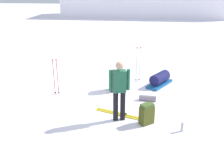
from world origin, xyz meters
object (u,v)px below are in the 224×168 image
Objects in this scene: backpack_large_dark at (115,81)px; sleeping_mat_rolled at (148,98)px; skier_standing at (119,88)px; thermos_bottle at (182,127)px; backpack_bright at (147,114)px; ski_pair_near at (123,115)px; ski_poles_planted_far at (138,63)px; ski_poles_planted_near at (56,75)px; gear_sled at (160,79)px.

sleeping_mat_rolled is (1.12, -0.78, -0.26)m from backpack_large_dark.
skier_standing is 1.91m from thermos_bottle.
skier_standing is at bearing 167.28° from backpack_bright.
ski_poles_planted_far is at bearing 80.60° from ski_pair_near.
ski_poles_planted_far reaches higher than ski_poles_planted_near.
ski_pair_near is 1.36× the size of ski_poles_planted_near.
thermos_bottle is at bearing -85.54° from gear_sled.
backpack_large_dark is 1.39m from sleeping_mat_rolled.
ski_poles_planted_near is 3.15m from ski_poles_planted_far.
backpack_bright is (0.75, -0.17, -0.67)m from skier_standing.
backpack_large_dark is 1.35m from ski_poles_planted_far.
skier_standing reaches higher than ski_poles_planted_near.
gear_sled is at bearing 20.91° from backpack_large_dark.
backpack_large_dark reaches higher than backpack_bright.
ski_poles_planted_far reaches higher than thermos_bottle.
backpack_large_dark is (-0.25, 2.10, -0.60)m from skier_standing.
backpack_large_dark is 2.04m from ski_poles_planted_near.
gear_sled is at bearing 62.69° from ski_pair_near.
backpack_bright reaches higher than sleeping_mat_rolled.
gear_sled is at bearing 77.50° from backpack_bright.
ski_pair_near is at bearing -125.30° from sleeping_mat_rolled.
ski_poles_planted_far is 2.46× the size of sleeping_mat_rolled.
gear_sled is (0.64, 2.89, -0.06)m from backpack_bright.
backpack_bright is 0.47× the size of ski_poles_planted_near.
skier_standing is at bearing -123.46° from sleeping_mat_rolled.
backpack_large_dark is at bearing 145.09° from sleeping_mat_rolled.
ski_pair_near is (0.12, 0.25, -0.94)m from skier_standing.
backpack_large_dark is 0.56× the size of gear_sled.
skier_standing is at bearing 162.76° from thermos_bottle.
gear_sled reaches higher than thermos_bottle.
backpack_large_dark is at bearing 125.98° from thermos_bottle.
ski_poles_planted_near is 4.80× the size of thermos_bottle.
sleeping_mat_rolled is at bearing 56.54° from skier_standing.
ski_poles_planted_far reaches higher than gear_sled.
ski_poles_planted_far is 1.91m from sleeping_mat_rolled.
thermos_bottle is at bearing -17.24° from skier_standing.
backpack_bright is 1.50m from sleeping_mat_rolled.
ski_pair_near is 1.91m from backpack_large_dark.
ski_poles_planted_far is (0.83, 0.99, 0.40)m from backpack_large_dark.
skier_standing is 1.02m from backpack_bright.
ski_poles_planted_far reaches higher than backpack_large_dark.
backpack_large_dark is 2.76× the size of thermos_bottle.
skier_standing is at bearing -114.72° from ski_pair_near.
skier_standing is 1.36× the size of ski_poles_planted_near.
backpack_large_dark reaches higher than gear_sled.
gear_sled is 2.33× the size of sleeping_mat_rolled.
thermos_bottle is (0.77, -1.83, 0.04)m from sleeping_mat_rolled.
sleeping_mat_rolled is at bearing 54.70° from ski_pair_near.
ski_poles_planted_near is at bearing 143.49° from skier_standing.
ski_poles_planted_near is 0.97× the size of gear_sled.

